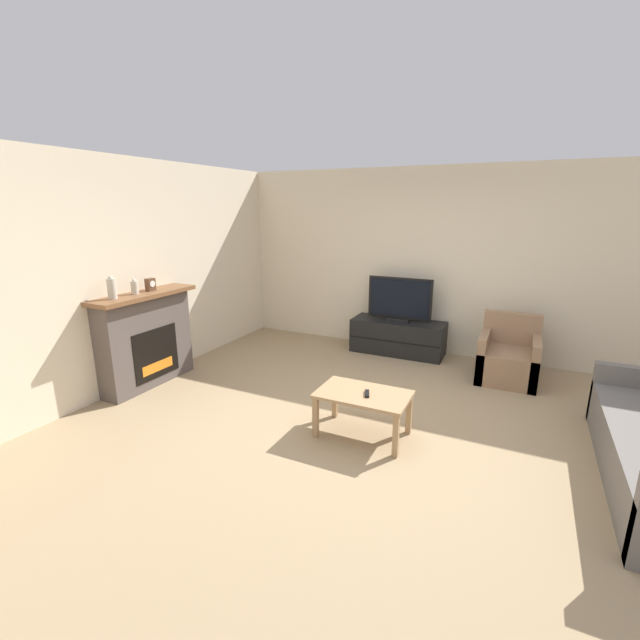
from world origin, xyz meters
TOP-DOWN VIEW (x-y plane):
  - ground_plane at (0.00, 0.00)m, footprint 24.00×24.00m
  - wall_back at (0.00, 2.52)m, footprint 12.00×0.06m
  - wall_left at (-3.08, 0.00)m, footprint 0.06×12.00m
  - fireplace at (-2.90, -0.29)m, footprint 0.41×1.34m
  - mantel_vase_left at (-2.88, -0.69)m, footprint 0.10×0.10m
  - mantel_vase_centre_left at (-2.88, -0.39)m, footprint 0.08×0.08m
  - mantel_clock at (-2.88, -0.15)m, footprint 0.08×0.11m
  - tv_stand at (-0.45, 2.19)m, footprint 1.36×0.52m
  - tv at (-0.45, 2.19)m, footprint 0.95×0.18m
  - armchair at (1.09, 1.81)m, footprint 0.70×0.76m
  - coffee_table at (-0.08, -0.31)m, footprint 0.86×0.53m
  - remote at (-0.04, -0.33)m, footprint 0.09×0.15m

SIDE VIEW (x-z plane):
  - ground_plane at x=0.00m, z-range 0.00..0.00m
  - tv_stand at x=-0.45m, z-range 0.00..0.50m
  - armchair at x=1.09m, z-range -0.13..0.68m
  - coffee_table at x=-0.08m, z-range 0.15..0.59m
  - remote at x=-0.04m, z-range 0.44..0.46m
  - fireplace at x=-2.90m, z-range 0.01..1.17m
  - tv at x=-0.45m, z-range 0.48..1.13m
  - mantel_clock at x=-2.88m, z-range 1.16..1.31m
  - mantel_vase_centre_left at x=-2.88m, z-range 1.15..1.33m
  - mantel_vase_left at x=-2.88m, z-range 1.15..1.41m
  - wall_back at x=0.00m, z-range 0.00..2.70m
  - wall_left at x=-3.08m, z-range 0.00..2.70m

